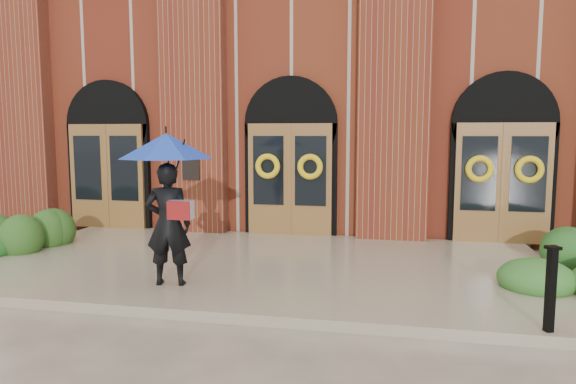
# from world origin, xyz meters

# --- Properties ---
(ground) EXTENTS (90.00, 90.00, 0.00)m
(ground) POSITION_xyz_m (0.00, 0.00, 0.00)
(ground) COLOR tan
(ground) RESTS_ON ground
(landing) EXTENTS (10.00, 5.30, 0.15)m
(landing) POSITION_xyz_m (0.00, 0.15, 0.07)
(landing) COLOR gray
(landing) RESTS_ON ground
(church_building) EXTENTS (16.20, 12.53, 7.00)m
(church_building) POSITION_xyz_m (0.00, 8.78, 3.50)
(church_building) COLOR maroon
(church_building) RESTS_ON ground
(man_with_umbrella) EXTENTS (1.67, 1.67, 2.28)m
(man_with_umbrella) POSITION_xyz_m (-1.03, -1.46, 1.75)
(man_with_umbrella) COLOR black
(man_with_umbrella) RESTS_ON landing
(metal_post) EXTENTS (0.18, 0.18, 1.01)m
(metal_post) POSITION_xyz_m (4.05, -2.35, 0.68)
(metal_post) COLOR black
(metal_post) RESTS_ON landing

